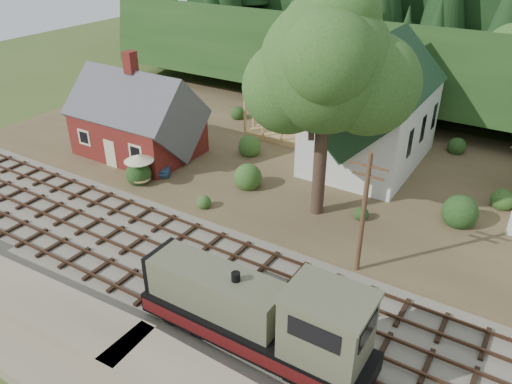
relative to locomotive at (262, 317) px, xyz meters
The scene contains 16 objects.
ground 6.44m from the locomotive, 150.40° to the left, with size 140.00×140.00×0.00m, color #384C1E.
embankment 7.92m from the locomotive, 133.87° to the right, with size 64.00×5.00×1.60m, color #7F7259.
railroad_bed 6.41m from the locomotive, 150.40° to the left, with size 64.00×11.00×0.16m, color #726B5B.
village_flat 21.75m from the locomotive, 104.12° to the left, with size 64.00×26.00×0.30m, color brown.
hillside 45.36m from the locomotive, 96.70° to the left, with size 70.00×28.00×8.00m, color #1E3F19.
ridge 61.27m from the locomotive, 94.95° to the left, with size 80.00×20.00×12.00m, color black.
depot 25.50m from the locomotive, 146.66° to the left, with size 10.80×7.41×9.00m.
church 23.12m from the locomotive, 98.24° to the left, with size 8.40×15.17×13.00m.
timber_frame 27.45m from the locomotive, 114.29° to the left, with size 8.20×6.20×6.99m.
lattice_tower 33.93m from the locomotive, 110.00° to the left, with size 3.20×3.20×12.12m.
big_tree 15.70m from the locomotive, 103.40° to the left, with size 10.90×8.40×14.70m.
telegraph_pole_near 8.64m from the locomotive, 78.19° to the left, with size 2.20×0.28×8.00m.
locomotive is the anchor object (origin of this frame).
car_blue 21.13m from the locomotive, 144.26° to the left, with size 1.46×3.62×1.23m, color #5882BD.
car_green 34.72m from the locomotive, 150.97° to the left, with size 1.33×3.82×1.26m, color #79A774.
patio_set 19.39m from the locomotive, 150.79° to the left, with size 2.31×2.31×2.57m.
Camera 1 is at (14.57, -18.41, 18.90)m, focal length 35.00 mm.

